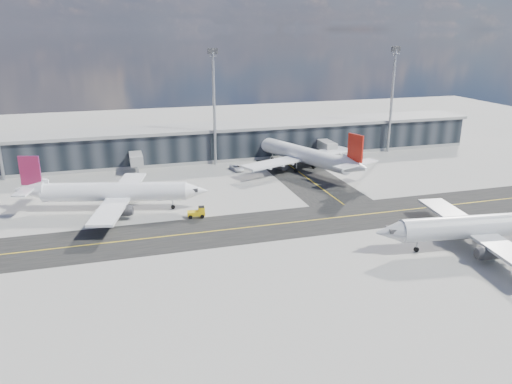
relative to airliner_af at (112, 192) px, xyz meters
The scene contains 9 objects.
ground 33.06m from the airliner_af, 37.67° to the right, with size 300.00×300.00×0.00m, color gray.
taxiway_lanes 31.56m from the airliner_af, 17.35° to the right, with size 180.00×63.00×0.03m.
terminal_concourse 43.51m from the airliner_af, 53.21° to the left, with size 152.00×19.80×8.80m.
floodlight_masts 40.01m from the airliner_af, 47.01° to the left, with size 102.50×0.70×28.90m.
airliner_af is the anchor object (origin of this frame).
airliner_redtail 48.54m from the airliner_af, 19.30° to the left, with size 32.63×37.71×11.60m.
airliner_near 66.40m from the airliner_af, 31.58° to the right, with size 36.88×31.53×10.92m.
baggage_tug 17.48m from the airliner_af, 30.19° to the right, with size 3.43×2.07×2.03m.
service_van 36.27m from the airliner_af, 34.54° to the left, with size 2.25×4.88×1.36m, color white.
Camera 1 is at (-25.09, -74.57, 33.16)m, focal length 35.00 mm.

